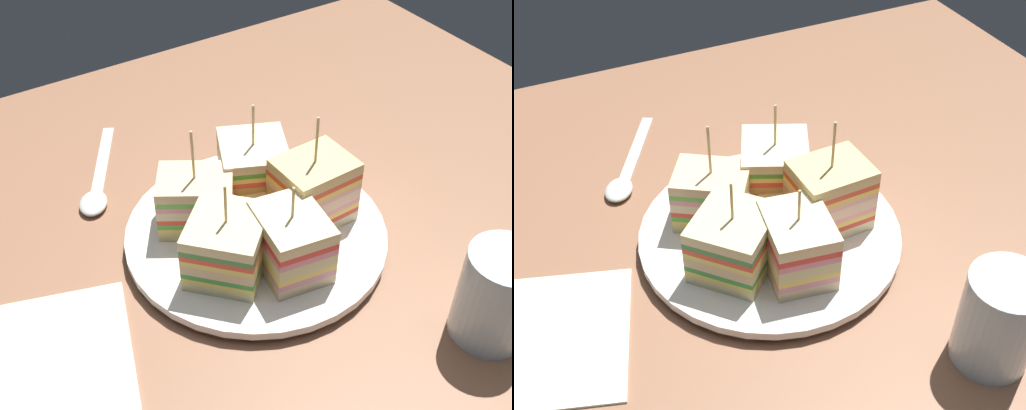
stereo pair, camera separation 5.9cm
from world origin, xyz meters
The scene contains 11 objects.
ground_plane centered at (0.00, 0.00, -0.90)cm, with size 91.31×75.56×1.80cm, color #895C41.
plate centered at (0.00, 0.00, 0.87)cm, with size 24.07×24.07×1.44cm.
sandwich_wedge_0 centered at (-5.31, 1.29, 4.67)cm, with size 6.91×5.61×11.09cm.
sandwich_wedge_1 centered at (-2.72, -4.73, 4.28)cm, with size 8.41×8.67×9.94cm.
sandwich_wedge_2 centered at (4.02, -3.69, 4.12)cm, with size 8.37×7.82×10.28cm.
sandwich_wedge_3 centered at (4.67, 2.83, 4.19)cm, with size 9.09×9.07×9.21cm.
sandwich_wedge_4 centered at (-0.40, 5.44, 4.31)cm, with size 6.25×7.47×8.81cm.
chip_pile centered at (-0.71, 0.22, 2.83)cm, with size 6.58×6.21×2.85cm.
spoon centered at (9.94, -14.41, 0.40)cm, with size 9.28×14.53×1.00cm.
napkin centered at (20.09, 3.06, 0.25)cm, with size 11.03×13.59×0.50cm, color white.
drinking_glass centered at (-10.10, 18.87, 3.59)cm, with size 6.07×6.07×8.40cm.
Camera 1 is at (24.21, 37.89, 43.48)cm, focal length 46.95 mm.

